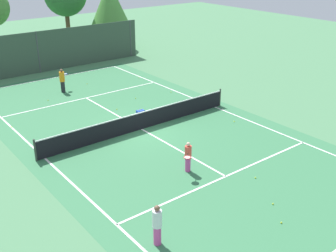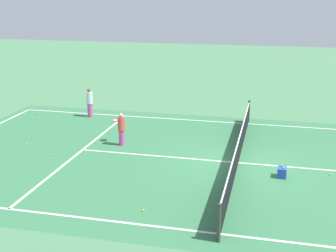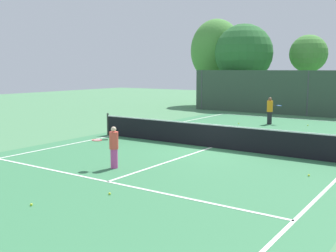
% 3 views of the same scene
% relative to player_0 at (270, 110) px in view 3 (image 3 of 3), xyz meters
% --- Properties ---
extents(ground_plane, '(80.00, 80.00, 0.00)m').
position_rel_player_0_xyz_m(ground_plane, '(0.63, -8.45, -0.84)').
color(ground_plane, '#4C8456').
extents(court_surface, '(13.00, 25.00, 0.01)m').
position_rel_player_0_xyz_m(court_surface, '(0.63, -8.45, -0.83)').
color(court_surface, '#387A4C').
rests_on(court_surface, ground_plane).
extents(tennis_net, '(11.90, 0.10, 1.10)m').
position_rel_player_0_xyz_m(tennis_net, '(0.63, -8.45, -0.33)').
color(tennis_net, '#333833').
rests_on(tennis_net, ground_plane).
extents(perimeter_fence, '(18.00, 0.12, 3.20)m').
position_rel_player_0_xyz_m(perimeter_fence, '(0.63, 5.55, 0.76)').
color(perimeter_fence, '#384C3D').
rests_on(perimeter_fence, ground_plane).
extents(tree_0, '(4.84, 4.84, 7.02)m').
position_rel_player_0_xyz_m(tree_0, '(-5.65, 8.65, 3.75)').
color(tree_0, brown).
rests_on(tree_0, ground_plane).
extents(tree_2, '(4.65, 4.50, 7.70)m').
position_rel_player_0_xyz_m(tree_2, '(-8.73, 9.62, 4.07)').
color(tree_2, brown).
rests_on(tree_2, ground_plane).
extents(tree_4, '(3.05, 3.05, 6.05)m').
position_rel_player_0_xyz_m(tree_4, '(-0.92, 10.78, 3.63)').
color(tree_4, brown).
rests_on(tree_4, ground_plane).
extents(player_0, '(0.82, 0.80, 1.62)m').
position_rel_player_0_xyz_m(player_0, '(0.00, 0.00, 0.00)').
color(player_0, '#232328').
rests_on(player_0, ground_plane).
extents(player_2, '(0.77, 0.78, 1.41)m').
position_rel_player_0_xyz_m(player_2, '(-0.36, -13.48, -0.11)').
color(player_2, '#D14799').
rests_on(player_2, ground_plane).
extents(ball_crate, '(0.44, 0.30, 0.43)m').
position_rel_player_0_xyz_m(ball_crate, '(1.67, -6.83, -0.65)').
color(ball_crate, blue).
rests_on(ball_crate, ground_plane).
extents(tennis_ball_1, '(0.07, 0.07, 0.07)m').
position_rel_player_0_xyz_m(tennis_ball_1, '(2.10, 0.60, -0.80)').
color(tennis_ball_1, '#CCE533').
rests_on(tennis_ball_1, ground_plane).
extents(tennis_ball_3, '(0.07, 0.07, 0.07)m').
position_rel_player_0_xyz_m(tennis_ball_3, '(5.34, -10.85, -0.80)').
color(tennis_ball_3, '#CCE533').
rests_on(tennis_ball_3, ground_plane).
extents(tennis_ball_4, '(0.07, 0.07, 0.07)m').
position_rel_player_0_xyz_m(tennis_ball_4, '(0.55, -17.47, -0.80)').
color(tennis_ball_4, '#CCE533').
rests_on(tennis_ball_4, ground_plane).
extents(tennis_ball_5, '(0.07, 0.07, 0.07)m').
position_rel_player_0_xyz_m(tennis_ball_5, '(1.53, -15.74, -0.80)').
color(tennis_ball_5, '#CCE533').
rests_on(tennis_ball_5, ground_plane).
extents(tennis_ball_6, '(0.07, 0.07, 0.07)m').
position_rel_player_0_xyz_m(tennis_ball_6, '(-1.55, -1.01, -0.80)').
color(tennis_ball_6, '#CCE533').
rests_on(tennis_ball_6, ground_plane).
extents(tennis_ball_7, '(0.07, 0.07, 0.07)m').
position_rel_player_0_xyz_m(tennis_ball_7, '(1.10, -5.12, -0.80)').
color(tennis_ball_7, '#CCE533').
rests_on(tennis_ball_7, ground_plane).
extents(tennis_ball_8, '(0.07, 0.07, 0.07)m').
position_rel_player_0_xyz_m(tennis_ball_8, '(-4.86, -3.87, -0.80)').
color(tennis_ball_8, '#CCE533').
rests_on(tennis_ball_8, ground_plane).
extents(tennis_ball_11, '(0.07, 0.07, 0.07)m').
position_rel_player_0_xyz_m(tennis_ball_11, '(3.12, -4.15, -0.80)').
color(tennis_ball_11, '#CCE533').
rests_on(tennis_ball_11, ground_plane).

